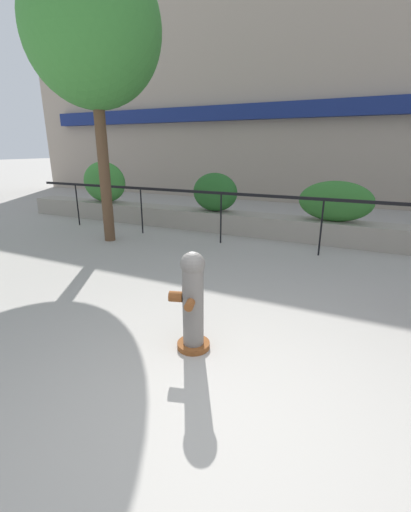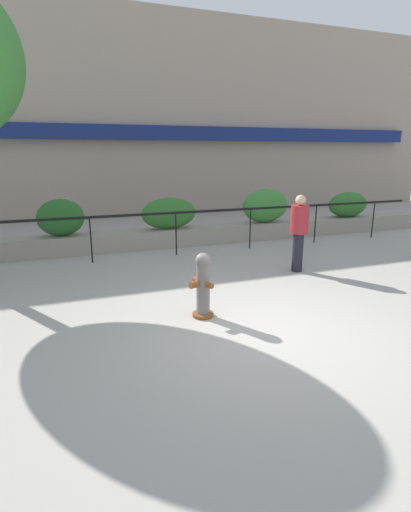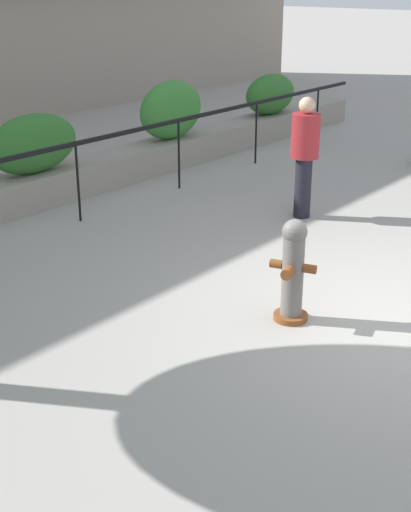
# 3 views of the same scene
# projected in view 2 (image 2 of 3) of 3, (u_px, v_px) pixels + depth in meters

# --- Properties ---
(ground_plane) EXTENTS (120.00, 120.00, 0.00)m
(ground_plane) POSITION_uv_depth(u_px,v_px,m) (266.00, 331.00, 6.07)
(ground_plane) COLOR #9E9991
(building_facade) EXTENTS (30.00, 1.36, 8.00)m
(building_facade) POSITION_uv_depth(u_px,v_px,m) (125.00, 117.00, 15.94)
(building_facade) COLOR gray
(building_facade) RESTS_ON ground
(planter_wall_low) EXTENTS (18.00, 0.70, 0.50)m
(planter_wall_low) POSITION_uv_depth(u_px,v_px,m) (166.00, 237.00, 11.46)
(planter_wall_low) COLOR gray
(planter_wall_low) RESTS_ON ground
(fence_railing_segment) EXTENTS (15.00, 0.05, 1.15)m
(fence_railing_segment) POSITION_uv_depth(u_px,v_px,m) (176.00, 217.00, 10.26)
(fence_railing_segment) COLOR black
(fence_railing_segment) RESTS_ON ground
(hedge_bush_1) EXTENTS (1.19, 0.65, 0.96)m
(hedge_bush_1) POSITION_uv_depth(u_px,v_px,m) (61.00, 218.00, 10.34)
(hedge_bush_1) COLOR #235B23
(hedge_bush_1) RESTS_ON planter_wall_low
(hedge_bush_2) EXTENTS (1.59, 0.57, 0.88)m
(hedge_bush_2) POSITION_uv_depth(u_px,v_px,m) (169.00, 213.00, 11.32)
(hedge_bush_2) COLOR #2D6B28
(hedge_bush_2) RESTS_ON planter_wall_low
(hedge_bush_3) EXTENTS (1.50, 0.60, 1.04)m
(hedge_bush_3) POSITION_uv_depth(u_px,v_px,m) (265.00, 206.00, 12.33)
(hedge_bush_3) COLOR #387F33
(hedge_bush_3) RESTS_ON planter_wall_low
(hedge_bush_4) EXTENTS (1.46, 0.70, 0.83)m
(hedge_bush_4) POSITION_uv_depth(u_px,v_px,m) (348.00, 204.00, 13.40)
(hedge_bush_4) COLOR #2D6B28
(hedge_bush_4) RESTS_ON planter_wall_low
(fire_hydrant) EXTENTS (0.47, 0.48, 1.08)m
(fire_hydrant) POSITION_uv_depth(u_px,v_px,m) (203.00, 285.00, 6.47)
(fire_hydrant) COLOR brown
(fire_hydrant) RESTS_ON ground
(pedestrian) EXTENTS (0.44, 0.44, 1.73)m
(pedestrian) POSITION_uv_depth(u_px,v_px,m) (299.00, 228.00, 8.86)
(pedestrian) COLOR black
(pedestrian) RESTS_ON ground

